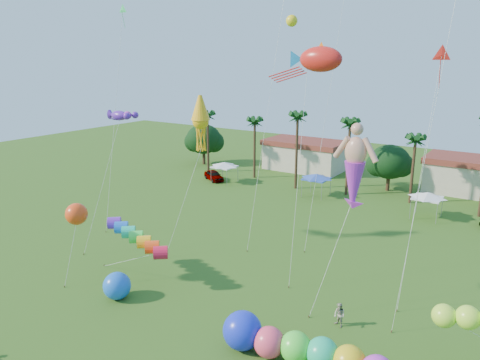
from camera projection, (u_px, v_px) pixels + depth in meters
The scene contains 17 objects.
ground at pixel (149, 358), 28.38m from camera, with size 160.00×160.00×0.00m, color #285116.
tree_line at pixel (407, 164), 60.80m from camera, with size 69.46×8.91×11.00m.
buildings_row at pixel (371, 166), 69.78m from camera, with size 35.00×7.00×4.00m.
tent_row at pixel (314, 177), 60.15m from camera, with size 31.00×4.00×0.60m.
car_a at pixel (214, 175), 69.22m from camera, with size 1.73×4.31×1.47m, color #4C4C54.
spectator_b at pixel (339, 315), 31.49m from camera, with size 0.83×0.64×1.70m, color #9C9A82.
caterpillar_inflatable at pixel (309, 352), 27.29m from camera, with size 12.11×3.39×2.46m.
blue_ball at pixel (117, 286), 35.14m from camera, with size 2.09×2.09×2.09m, color blue.
rainbow_tube at pixel (143, 247), 36.72m from camera, with size 9.03×4.62×3.75m.
green_worm at pixel (444, 316), 26.77m from camera, with size 11.09×2.38×4.16m.
orange_ball_kite at pixel (76, 214), 36.27m from camera, with size 1.93×2.28×6.76m.
merman_kite at pixel (354, 173), 33.11m from camera, with size 2.93×5.50×12.76m.
fish_kite at pixel (321, 59), 35.90m from camera, with size 5.48×5.85×18.63m.
squid_kite at pixel (201, 121), 42.91m from camera, with size 2.12×5.75×14.49m.
lobster_kite at pixel (119, 116), 42.85m from camera, with size 3.55×5.59×13.15m.
delta_kite_red at pixel (441, 58), 31.73m from camera, with size 1.40×4.05×18.54m.
delta_kite_green at pixel (122, 16), 46.40m from camera, with size 1.07×4.30×22.79m.
Camera 1 is at (18.29, -17.49, 17.68)m, focal length 35.00 mm.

